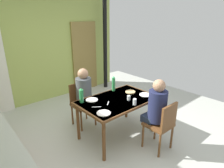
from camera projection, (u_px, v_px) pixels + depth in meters
name	position (u px, v px, depth m)	size (l,w,h in m)	color
ground_plane	(108.00, 141.00, 3.45)	(6.73, 6.73, 0.00)	#B8BBB1
wall_back	(42.00, 50.00, 4.84)	(4.42, 0.10, 2.67)	#A4B758
door_wooden	(85.00, 57.00, 5.65)	(0.80, 0.05, 2.00)	olive
stove_pipe_column	(105.00, 45.00, 5.69)	(0.12, 0.12, 2.67)	black
dining_table	(117.00, 103.00, 3.43)	(1.38, 0.88, 0.74)	brown
chair_near_diner	(162.00, 124.00, 3.08)	(0.40, 0.40, 0.87)	brown
chair_far_diner	(81.00, 102.00, 3.88)	(0.40, 0.40, 0.87)	brown
person_near_diner	(157.00, 105.00, 3.08)	(0.30, 0.37, 0.77)	#222D44
person_far_diner	(84.00, 91.00, 3.69)	(0.30, 0.37, 0.77)	#465051
water_bottle_green_near	(114.00, 84.00, 3.75)	(0.06, 0.06, 0.31)	green
water_bottle_green_far	(81.00, 96.00, 3.25)	(0.07, 0.07, 0.27)	#2E9853
dinner_plate_near_left	(92.00, 100.00, 3.37)	(0.21, 0.21, 0.01)	white
dinner_plate_near_right	(145.00, 95.00, 3.59)	(0.23, 0.23, 0.01)	white
dinner_plate_far_center	(104.00, 113.00, 2.91)	(0.22, 0.22, 0.01)	white
drinking_glass_by_near_diner	(129.00, 98.00, 3.36)	(0.06, 0.06, 0.09)	silver
drinking_glass_by_far_diner	(135.00, 102.00, 3.17)	(0.06, 0.06, 0.11)	silver
bread_plate_sliced	(130.00, 92.00, 3.71)	(0.19, 0.19, 0.02)	#DBB77A
cutlery_knife_near	(108.00, 103.00, 3.25)	(0.15, 0.02, 0.00)	silver
cutlery_fork_near	(97.00, 107.00, 3.11)	(0.15, 0.02, 0.00)	silver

